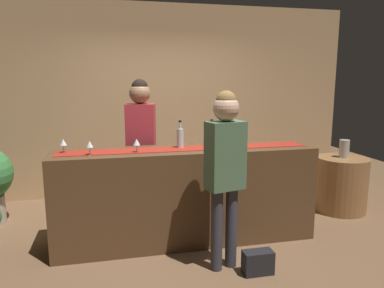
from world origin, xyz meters
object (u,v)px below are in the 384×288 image
object	(u,v)px
wine_bottle_clear	(180,138)
round_side_table	(341,184)
wine_glass_far_end	(90,145)
bartender	(141,135)
handbag	(258,262)
wine_bottle_green	(212,136)
wine_glass_near_customer	(137,142)
customer_sipping	(225,162)
vase_on_side_table	(344,149)
wine_glass_mid_counter	(63,143)

from	to	relation	value
wine_bottle_clear	round_side_table	xyz separation A→B (m)	(2.30, 0.39, -0.78)
wine_glass_far_end	bartender	xyz separation A→B (m)	(0.56, 0.69, -0.03)
wine_glass_far_end	handbag	distance (m)	1.96
wine_bottle_green	wine_glass_near_customer	distance (m)	0.85
bartender	handbag	xyz separation A→B (m)	(0.93, -1.43, -1.01)
wine_glass_far_end	wine_glass_near_customer	bearing A→B (deg)	2.51
wine_bottle_green	handbag	bearing A→B (deg)	-78.30
wine_bottle_green	bartender	distance (m)	0.89
wine_bottle_green	bartender	world-z (taller)	bartender
customer_sipping	round_side_table	bearing A→B (deg)	15.11
vase_on_side_table	handbag	world-z (taller)	vase_on_side_table
wine_glass_near_customer	handbag	xyz separation A→B (m)	(1.03, -0.76, -1.04)
wine_glass_near_customer	bartender	distance (m)	0.68
wine_glass_near_customer	wine_bottle_green	bearing A→B (deg)	11.44
bartender	vase_on_side_table	bearing A→B (deg)	-168.67
round_side_table	handbag	xyz separation A→B (m)	(-1.75, -1.29, -0.26)
handbag	wine_glass_far_end	bearing A→B (deg)	153.68
wine_glass_near_customer	customer_sipping	bearing A→B (deg)	-37.52
bartender	round_side_table	size ratio (longest dim) A/B	2.41
wine_bottle_green	handbag	world-z (taller)	wine_bottle_green
customer_sipping	bartender	bearing A→B (deg)	103.90
bartender	customer_sipping	distance (m)	1.41
wine_glass_mid_counter	wine_glass_near_customer	bearing A→B (deg)	-11.74
wine_bottle_green	wine_glass_far_end	distance (m)	1.31
wine_bottle_clear	handbag	distance (m)	1.49
wine_glass_near_customer	round_side_table	world-z (taller)	wine_glass_near_customer
wine_glass_near_customer	wine_glass_far_end	xyz separation A→B (m)	(-0.46, -0.02, 0.00)
wine_glass_far_end	wine_glass_mid_counter	bearing A→B (deg)	147.23
wine_bottle_clear	wine_glass_near_customer	bearing A→B (deg)	-162.80
bartender	handbag	bearing A→B (deg)	137.07
wine_glass_near_customer	handbag	distance (m)	1.65
wine_bottle_clear	handbag	world-z (taller)	wine_bottle_clear
wine_glass_mid_counter	round_side_table	world-z (taller)	wine_glass_mid_counter
vase_on_side_table	wine_bottle_clear	bearing A→B (deg)	-170.24
wine_glass_far_end	handbag	world-z (taller)	wine_glass_far_end
round_side_table	vase_on_side_table	size ratio (longest dim) A/B	3.08
wine_glass_mid_counter	customer_sipping	world-z (taller)	customer_sipping
bartender	vase_on_side_table	xyz separation A→B (m)	(2.70, -0.13, -0.26)
wine_glass_mid_counter	customer_sipping	distance (m)	1.65
vase_on_side_table	wine_glass_mid_counter	bearing A→B (deg)	-173.58
handbag	wine_bottle_clear	bearing A→B (deg)	121.38
bartender	wine_glass_near_customer	bearing A→B (deg)	95.61
wine_glass_mid_counter	wine_bottle_clear	bearing A→B (deg)	-0.12
wine_glass_mid_counter	vase_on_side_table	xyz separation A→B (m)	(3.52, 0.40, -0.29)
handbag	round_side_table	bearing A→B (deg)	36.41
customer_sipping	handbag	xyz separation A→B (m)	(0.28, -0.18, -0.93)
wine_bottle_clear	bartender	size ratio (longest dim) A/B	0.17
wine_glass_far_end	handbag	size ratio (longest dim) A/B	0.51
wine_glass_near_customer	wine_glass_mid_counter	bearing A→B (deg)	168.26
wine_bottle_clear	wine_glass_mid_counter	world-z (taller)	wine_bottle_clear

